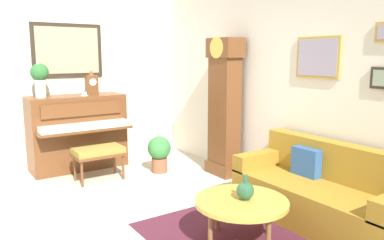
% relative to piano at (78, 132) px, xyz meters
% --- Properties ---
extents(ground_plane, '(6.40, 6.00, 0.10)m').
position_rel_piano_xyz_m(ground_plane, '(2.23, -0.41, -0.64)').
color(ground_plane, beige).
extents(wall_left, '(0.13, 4.90, 2.80)m').
position_rel_piano_xyz_m(wall_left, '(-0.37, -0.40, 0.82)').
color(wall_left, silver).
rests_on(wall_left, ground_plane).
extents(wall_back, '(5.30, 0.13, 2.80)m').
position_rel_piano_xyz_m(wall_back, '(2.25, 1.99, 0.82)').
color(wall_back, silver).
rests_on(wall_back, ground_plane).
extents(piano, '(0.87, 1.44, 1.16)m').
position_rel_piano_xyz_m(piano, '(0.00, 0.00, 0.00)').
color(piano, brown).
rests_on(piano, ground_plane).
extents(piano_bench, '(0.42, 0.70, 0.48)m').
position_rel_piano_xyz_m(piano_bench, '(0.76, 0.05, -0.18)').
color(piano_bench, brown).
rests_on(piano_bench, ground_plane).
extents(grandfather_clock, '(0.52, 0.34, 2.03)m').
position_rel_piano_xyz_m(grandfather_clock, '(1.53, 1.72, 0.38)').
color(grandfather_clock, brown).
rests_on(grandfather_clock, ground_plane).
extents(couch, '(1.90, 0.80, 0.84)m').
position_rel_piano_xyz_m(couch, '(3.43, 1.54, -0.28)').
color(couch, olive).
rests_on(couch, ground_plane).
extents(coffee_table, '(0.88, 0.88, 0.44)m').
position_rel_piano_xyz_m(coffee_table, '(3.33, 0.49, -0.18)').
color(coffee_table, gold).
rests_on(coffee_table, ground_plane).
extents(mantel_clock, '(0.13, 0.18, 0.38)m').
position_rel_piano_xyz_m(mantel_clock, '(0.00, 0.26, 0.74)').
color(mantel_clock, brown).
rests_on(mantel_clock, piano).
extents(flower_vase, '(0.26, 0.26, 0.58)m').
position_rel_piano_xyz_m(flower_vase, '(0.00, -0.51, 0.89)').
color(flower_vase, silver).
rests_on(flower_vase, piano).
extents(teacup, '(0.12, 0.12, 0.06)m').
position_rel_piano_xyz_m(teacup, '(0.12, 0.10, 0.60)').
color(teacup, white).
rests_on(teacup, piano).
extents(green_jug, '(0.17, 0.17, 0.24)m').
position_rel_piano_xyz_m(green_jug, '(3.34, 0.52, -0.06)').
color(green_jug, '#234C33').
rests_on(green_jug, coffee_table).
extents(potted_plant, '(0.36, 0.36, 0.56)m').
position_rel_piano_xyz_m(potted_plant, '(0.91, 0.96, -0.27)').
color(potted_plant, '#935138').
rests_on(potted_plant, ground_plane).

